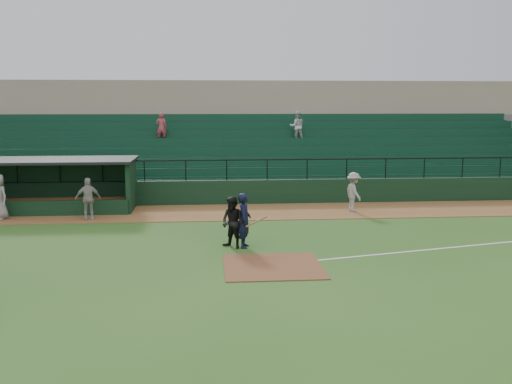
{
  "coord_description": "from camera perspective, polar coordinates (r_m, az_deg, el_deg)",
  "views": [
    {
      "loc": [
        -2.0,
        -18.24,
        5.02
      ],
      "look_at": [
        0.0,
        5.0,
        1.4
      ],
      "focal_mm": 40.87,
      "sensor_mm": 36.0,
      "label": 1
    }
  ],
  "objects": [
    {
      "name": "dugout",
      "position": [
        29.09,
        -20.33,
        0.99
      ],
      "size": [
        8.9,
        3.2,
        2.42
      ],
      "color": "black",
      "rests_on": "ground"
    },
    {
      "name": "runner",
      "position": [
        27.04,
        9.53,
        0.01
      ],
      "size": [
        0.9,
        1.28,
        1.81
      ],
      "primitive_type": "imported",
      "rotation": [
        0.0,
        0.0,
        1.78
      ],
      "color": "#99948F",
      "rests_on": "warning_track"
    },
    {
      "name": "warning_track",
      "position": [
        26.79,
        -0.55,
        -1.95
      ],
      "size": [
        40.0,
        4.0,
        0.03
      ],
      "primitive_type": "cube",
      "color": "brown",
      "rests_on": "ground"
    },
    {
      "name": "foul_line",
      "position": [
        22.43,
        21.79,
        -4.74
      ],
      "size": [
        17.49,
        4.44,
        0.01
      ],
      "primitive_type": "cube",
      "rotation": [
        0.0,
        0.0,
        0.24
      ],
      "color": "white",
      "rests_on": "ground"
    },
    {
      "name": "batter_at_plate",
      "position": [
        20.17,
        -1.14,
        -2.8
      ],
      "size": [
        1.08,
        0.77,
        1.91
      ],
      "color": "black",
      "rests_on": "ground"
    },
    {
      "name": "home_plate_dirt",
      "position": [
        18.06,
        1.64,
        -7.27
      ],
      "size": [
        3.0,
        3.0,
        0.03
      ],
      "primitive_type": "cube",
      "color": "brown",
      "rests_on": "ground"
    },
    {
      "name": "ground",
      "position": [
        19.02,
        1.3,
        -6.48
      ],
      "size": [
        90.0,
        90.0,
        0.0
      ],
      "primitive_type": "plane",
      "color": "#2D551B",
      "rests_on": "ground"
    },
    {
      "name": "umpire",
      "position": [
        20.12,
        -2.3,
        -3.0
      ],
      "size": [
        1.1,
        1.09,
        1.8
      ],
      "primitive_type": "imported",
      "rotation": [
        0.0,
        0.0,
        -0.75
      ],
      "color": "black",
      "rests_on": "ground"
    },
    {
      "name": "stadium_structure",
      "position": [
        34.86,
        -1.62,
        4.35
      ],
      "size": [
        38.0,
        13.08,
        6.4
      ],
      "color": "black",
      "rests_on": "ground"
    },
    {
      "name": "dugout_player_a",
      "position": [
        25.86,
        -16.14,
        -0.63
      ],
      "size": [
        1.13,
        0.71,
        1.8
      ],
      "primitive_type": "imported",
      "rotation": [
        0.0,
        0.0,
        0.27
      ],
      "color": "#ACA6A1",
      "rests_on": "warning_track"
    }
  ]
}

